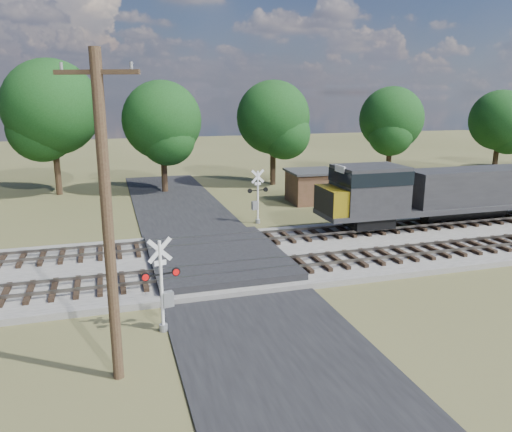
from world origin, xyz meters
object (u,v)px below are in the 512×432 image
object	(u,v)px
crossing_signal_near	(164,293)
crossing_signal_far	(257,201)
utility_pole	(107,215)
equipment_shed	(312,186)

from	to	relation	value
crossing_signal_near	crossing_signal_far	xyz separation A→B (m)	(8.13, 14.64, 0.03)
utility_pole	crossing_signal_far	bearing A→B (deg)	84.16
crossing_signal_far	equipment_shed	bearing A→B (deg)	-147.81
crossing_signal_far	equipment_shed	world-z (taller)	crossing_signal_far
crossing_signal_near	crossing_signal_far	world-z (taller)	crossing_signal_far
crossing_signal_far	utility_pole	distance (m)	20.51
crossing_signal_near	equipment_shed	xyz separation A→B (m)	(14.58, 20.06, -0.20)
crossing_signal_near	utility_pole	xyz separation A→B (m)	(-1.84, -2.87, 3.85)
crossing_signal_far	utility_pole	world-z (taller)	utility_pole
utility_pole	crossing_signal_near	bearing A→B (deg)	81.18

